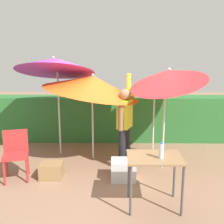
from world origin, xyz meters
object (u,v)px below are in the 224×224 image
cooler_box (123,170)px  chair_plastic (16,152)px  umbrella_rainbow (154,84)px  folding_table (155,163)px  umbrella_yellow (55,65)px  crate_cardboard (52,170)px  person_vendor (125,122)px  umbrella_orange (92,84)px  bottle_water (161,151)px  umbrella_navy (167,77)px

cooler_box → chair_plastic: bearing=178.6°
umbrella_rainbow → folding_table: umbrella_rainbow is taller
umbrella_yellow → crate_cardboard: (0.13, -1.25, -1.89)m
umbrella_rainbow → person_vendor: umbrella_rainbow is taller
cooler_box → umbrella_orange: bearing=120.5°
cooler_box → crate_cardboard: (-1.33, 0.07, -0.04)m
umbrella_yellow → person_vendor: size_ratio=1.28×
crate_cardboard → folding_table: 2.05m
cooler_box → bottle_water: bottle_water is taller
umbrella_yellow → person_vendor: umbrella_yellow is taller
umbrella_yellow → crate_cardboard: 2.27m
bottle_water → folding_table: bearing=136.7°
cooler_box → crate_cardboard: cooler_box is taller
cooler_box → umbrella_navy: bearing=32.1°
umbrella_navy → chair_plastic: umbrella_navy is taller
crate_cardboard → bottle_water: 2.22m
umbrella_orange → cooler_box: (0.64, -1.08, -1.45)m
person_vendor → crate_cardboard: (-1.36, -0.54, -0.79)m
cooler_box → crate_cardboard: bearing=177.2°
umbrella_orange → cooler_box: bearing=-59.5°
umbrella_rainbow → bottle_water: (-0.19, -2.20, -0.73)m
umbrella_yellow → crate_cardboard: umbrella_yellow is taller
chair_plastic → crate_cardboard: (0.64, 0.02, -0.37)m
person_vendor → cooler_box: size_ratio=4.21×
folding_table → chair_plastic: bearing=159.2°
folding_table → crate_cardboard: bearing=152.2°
umbrella_navy → chair_plastic: bearing=-170.4°
umbrella_rainbow → person_vendor: size_ratio=1.07×
crate_cardboard → chair_plastic: bearing=-178.5°
umbrella_yellow → bottle_water: (1.96, -2.25, -1.14)m
umbrella_orange → folding_table: size_ratio=2.62×
person_vendor → cooler_box: person_vendor is taller
chair_plastic → bottle_water: size_ratio=3.71×
umbrella_yellow → bottle_water: size_ratio=10.05×
umbrella_orange → folding_table: 2.40m
umbrella_rainbow → umbrella_orange: (-1.33, -0.19, 0.01)m
umbrella_rainbow → umbrella_yellow: umbrella_yellow is taller
umbrella_rainbow → crate_cardboard: bearing=-149.4°
umbrella_orange → umbrella_yellow: 0.94m
cooler_box → bottle_water: size_ratio=1.86×
umbrella_orange → bottle_water: size_ratio=8.72×
umbrella_orange → bottle_water: (1.14, -2.01, -0.74)m
umbrella_orange → person_vendor: (0.67, -0.47, -0.70)m
cooler_box → bottle_water: 1.27m
chair_plastic → umbrella_orange: bearing=37.7°
umbrella_yellow → crate_cardboard: size_ratio=5.91×
umbrella_yellow → person_vendor: (1.49, -0.71, -1.10)m
umbrella_orange → umbrella_navy: size_ratio=0.92×
umbrella_navy → folding_table: 1.84m
crate_cardboard → bottle_water: size_ratio=1.70×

